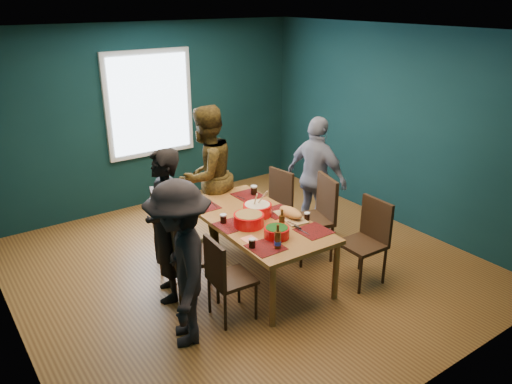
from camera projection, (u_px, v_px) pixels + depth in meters
room at (230, 152)px, 5.71m from camera, size 5.01×5.01×2.71m
dining_table at (256, 224)px, 5.58m from camera, size 1.01×1.93×0.72m
chair_left_far at (165, 224)px, 5.81m from camera, size 0.55×0.55×0.96m
chair_left_mid at (185, 249)px, 5.16m from camera, size 0.57×0.57×1.02m
chair_left_near at (224, 273)px, 4.85m from camera, size 0.43×0.43×0.89m
chair_right_far at (276, 200)px, 6.55m from camera, size 0.47×0.47×0.92m
chair_right_mid at (318, 211)px, 6.03m from camera, size 0.57×0.57×1.03m
chair_right_near at (369, 235)px, 5.54m from camera, size 0.44×0.44×0.96m
person_far_left at (165, 226)px, 5.14m from camera, size 0.58×0.70×1.65m
person_back at (206, 176)px, 6.35m from camera, size 1.04×0.92×1.80m
person_right at (316, 178)px, 6.54m from camera, size 0.53×1.00×1.62m
person_near_left at (181, 265)px, 4.46m from camera, size 0.94×1.18×1.59m
bowl_salad at (249, 219)px, 5.36m from camera, size 0.33×0.33×0.14m
bowl_dumpling at (257, 209)px, 5.62m from camera, size 0.32×0.32×0.30m
bowl_herbs at (277, 232)px, 5.10m from camera, size 0.26×0.26×0.11m
cutting_board at (291, 214)px, 5.55m from camera, size 0.29×0.56×0.12m
small_bowl at (201, 204)px, 5.86m from camera, size 0.14×0.14×0.06m
beer_bottle_a at (278, 240)px, 4.87m from camera, size 0.07×0.07×0.25m
beer_bottle_b at (282, 222)px, 5.24m from camera, size 0.06×0.06×0.24m
cola_glass_a at (252, 243)px, 4.90m from camera, size 0.07×0.07×0.10m
cola_glass_b at (307, 216)px, 5.50m from camera, size 0.06×0.06×0.09m
cola_glass_c at (254, 190)px, 6.19m from camera, size 0.08×0.08×0.12m
cola_glass_d at (223, 218)px, 5.42m from camera, size 0.07×0.07×0.10m
napkin_a at (275, 210)px, 5.78m from camera, size 0.14×0.14×0.00m
napkin_b at (249, 239)px, 5.08m from camera, size 0.14×0.14×0.00m
napkin_c at (318, 232)px, 5.24m from camera, size 0.15×0.15×0.00m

